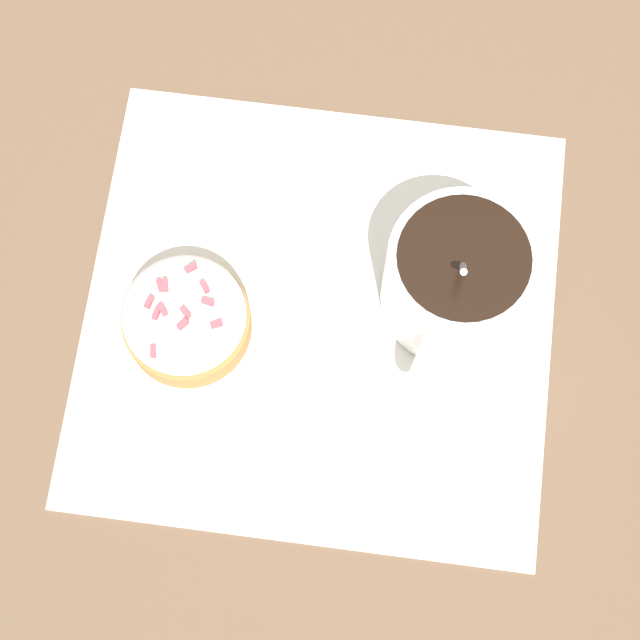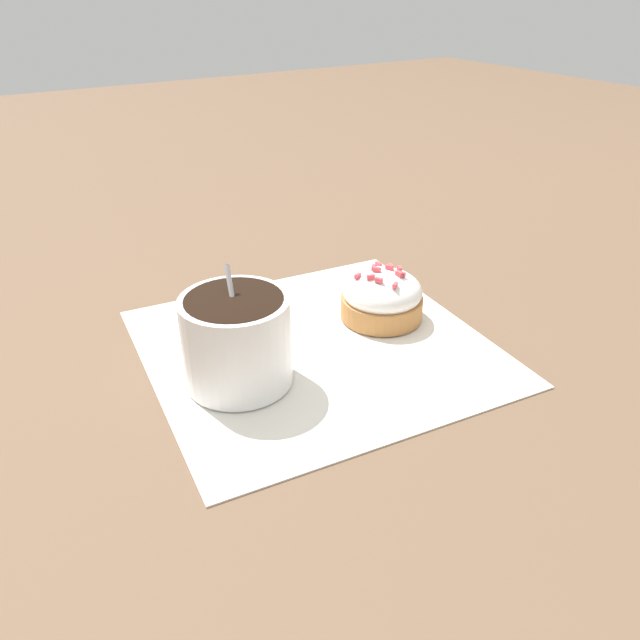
{
  "view_description": "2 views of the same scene",
  "coord_description": "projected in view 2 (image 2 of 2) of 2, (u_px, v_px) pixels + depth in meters",
  "views": [
    {
      "loc": [
        0.01,
        -0.19,
        0.63
      ],
      "look_at": [
        0.0,
        -0.01,
        0.04
      ],
      "focal_mm": 60.0,
      "sensor_mm": 36.0,
      "label": 1
    },
    {
      "loc": [
        0.24,
        0.4,
        0.29
      ],
      "look_at": [
        0.01,
        0.02,
        0.04
      ],
      "focal_mm": 35.0,
      "sensor_mm": 36.0,
      "label": 2
    }
  ],
  "objects": [
    {
      "name": "ground_plane",
      "position": [
        316.0,
        348.0,
        0.55
      ],
      "size": [
        3.0,
        3.0,
        0.0
      ],
      "primitive_type": "plane",
      "color": "brown"
    },
    {
      "name": "paper_napkin",
      "position": [
        316.0,
        346.0,
        0.55
      ],
      "size": [
        0.31,
        0.3,
        0.0
      ],
      "color": "white",
      "rests_on": "ground_plane"
    },
    {
      "name": "coffee_cup",
      "position": [
        236.0,
        336.0,
        0.48
      ],
      "size": [
        0.09,
        0.11,
        0.1
      ],
      "color": "white",
      "rests_on": "paper_napkin"
    },
    {
      "name": "frosted_pastry",
      "position": [
        382.0,
        297.0,
        0.58
      ],
      "size": [
        0.08,
        0.08,
        0.05
      ],
      "color": "#B2753D",
      "rests_on": "paper_napkin"
    }
  ]
}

